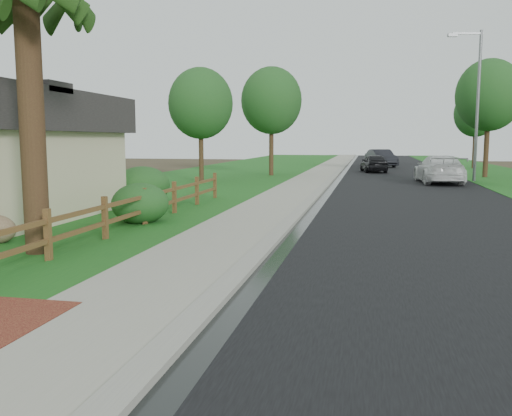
% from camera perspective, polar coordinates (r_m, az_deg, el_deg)
% --- Properties ---
extents(ground, '(120.00, 120.00, 0.00)m').
position_cam_1_polar(ground, '(7.68, -9.24, -11.58)').
color(ground, '#3C3420').
extents(road, '(8.00, 90.00, 0.02)m').
position_cam_1_polar(road, '(41.89, 14.47, 3.63)').
color(road, black).
rests_on(road, ground).
extents(curb, '(0.40, 90.00, 0.12)m').
position_cam_1_polar(curb, '(41.90, 8.72, 3.84)').
color(curb, gray).
rests_on(curb, ground).
extents(wet_gutter, '(0.50, 90.00, 0.00)m').
position_cam_1_polar(wet_gutter, '(41.89, 9.20, 3.78)').
color(wet_gutter, black).
rests_on(wet_gutter, road).
extents(sidewalk, '(2.20, 90.00, 0.10)m').
position_cam_1_polar(sidewalk, '(41.99, 6.94, 3.86)').
color(sidewalk, gray).
rests_on(sidewalk, ground).
extents(grass_strip, '(1.60, 90.00, 0.06)m').
position_cam_1_polar(grass_strip, '(42.20, 4.37, 3.89)').
color(grass_strip, '#164F18').
rests_on(grass_strip, ground).
extents(lawn_near, '(9.00, 90.00, 0.04)m').
position_cam_1_polar(lawn_near, '(43.18, -2.51, 3.96)').
color(lawn_near, '#164F18').
rests_on(lawn_near, ground).
extents(verge_far, '(6.00, 90.00, 0.04)m').
position_cam_1_polar(verge_far, '(42.77, 23.76, 3.33)').
color(verge_far, '#164F18').
rests_on(verge_far, ground).
extents(ranch_fence, '(0.12, 16.92, 1.10)m').
position_cam_1_polar(ranch_fence, '(14.70, -13.47, -0.20)').
color(ranch_fence, '#472E17').
rests_on(ranch_fence, ground).
extents(white_suv, '(2.54, 5.53, 1.57)m').
position_cam_1_polar(white_suv, '(32.32, 18.72, 3.89)').
color(white_suv, silver).
rests_on(white_suv, road).
extents(dark_car_mid, '(2.28, 4.25, 1.38)m').
position_cam_1_polar(dark_car_mid, '(42.10, 12.31, 4.66)').
color(dark_car_mid, black).
rests_on(dark_car_mid, road).
extents(dark_car_far, '(3.03, 5.04, 1.57)m').
position_cam_1_polar(dark_car_far, '(50.66, 13.04, 5.15)').
color(dark_car_far, black).
rests_on(dark_car_far, road).
extents(streetlight, '(1.98, 0.58, 8.64)m').
position_cam_1_polar(streetlight, '(34.23, 22.08, 10.77)').
color(streetlight, slate).
rests_on(streetlight, ground).
extents(shrub_c, '(2.12, 2.12, 1.21)m').
position_cam_1_polar(shrub_c, '(16.22, -12.10, 0.47)').
color(shrub_c, '#1A4B1F').
rests_on(shrub_c, ground).
extents(shrub_d, '(2.14, 2.14, 1.45)m').
position_cam_1_polar(shrub_d, '(21.29, -11.89, 2.37)').
color(shrub_d, '#1A4B1F').
rests_on(shrub_d, ground).
extents(tree_near_left, '(3.71, 3.71, 6.57)m').
position_cam_1_polar(tree_near_left, '(31.74, -5.85, 10.88)').
color(tree_near_left, '#341F15').
rests_on(tree_near_left, ground).
extents(tree_mid_left, '(4.10, 4.10, 7.33)m').
position_cam_1_polar(tree_mid_left, '(37.14, 1.64, 11.22)').
color(tree_mid_left, '#341F15').
rests_on(tree_mid_left, ground).
extents(tree_mid_right, '(4.19, 4.19, 7.60)m').
position_cam_1_polar(tree_mid_right, '(38.39, 23.33, 10.84)').
color(tree_mid_right, '#341F15').
rests_on(tree_mid_right, ground).
extents(tree_far_right, '(3.60, 3.60, 6.64)m').
position_cam_1_polar(tree_far_right, '(49.92, 22.14, 9.19)').
color(tree_far_right, '#341F15').
rests_on(tree_far_right, ground).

